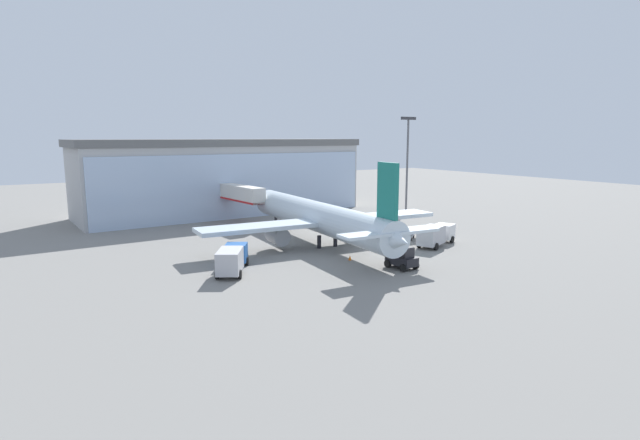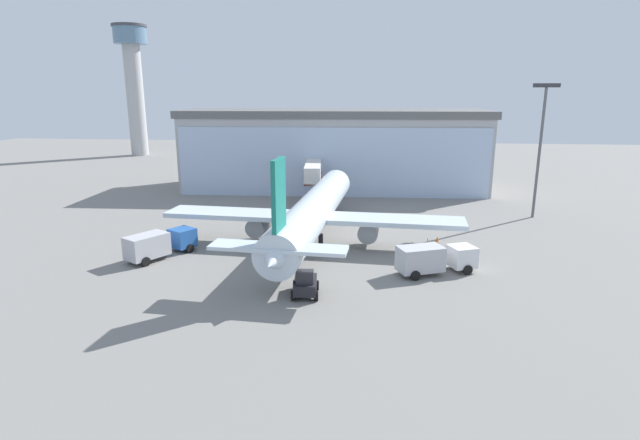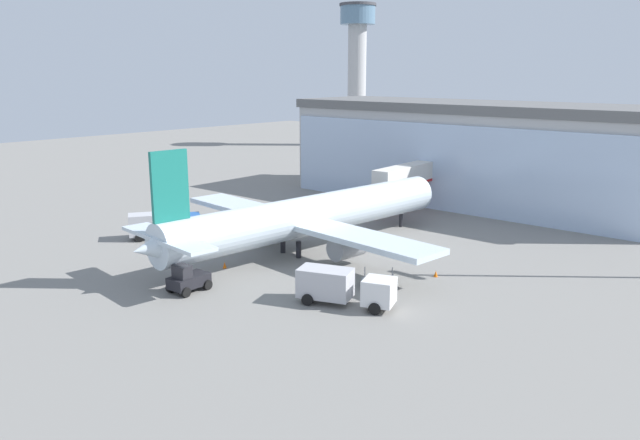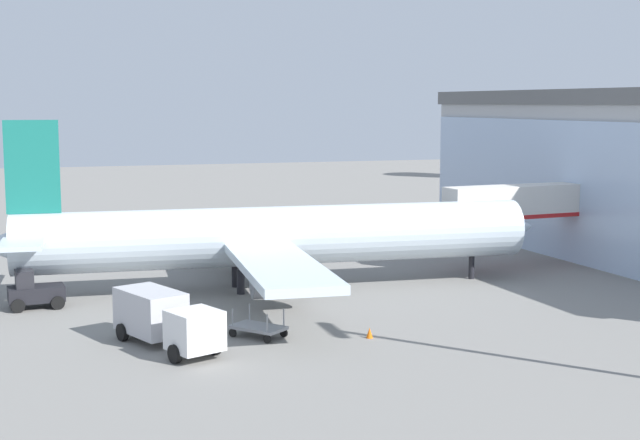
% 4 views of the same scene
% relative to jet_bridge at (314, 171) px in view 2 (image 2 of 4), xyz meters
% --- Properties ---
extents(ground, '(240.00, 240.00, 0.00)m').
position_rel_jet_bridge_xyz_m(ground, '(2.17, -26.64, -4.69)').
color(ground, gray).
extents(terminal_building, '(50.86, 17.60, 13.18)m').
position_rel_jet_bridge_xyz_m(terminal_building, '(2.17, 11.14, 1.91)').
color(terminal_building, '#ACACAC').
rests_on(terminal_building, ground).
extents(jet_bridge, '(3.58, 14.53, 6.07)m').
position_rel_jet_bridge_xyz_m(jet_bridge, '(0.00, 0.00, 0.00)').
color(jet_bridge, silver).
rests_on(jet_bridge, ground).
extents(control_tower, '(8.42, 8.42, 32.14)m').
position_rel_jet_bridge_xyz_m(control_tower, '(-52.01, 51.52, 15.12)').
color(control_tower, '#AEAEAE').
rests_on(control_tower, ground).
extents(apron_light_mast, '(3.20, 0.40, 17.06)m').
position_rel_jet_bridge_xyz_m(apron_light_mast, '(29.94, -6.58, 5.55)').
color(apron_light_mast, '#59595E').
rests_on(apron_light_mast, ground).
extents(airplane, '(32.04, 36.94, 11.09)m').
position_rel_jet_bridge_xyz_m(airplane, '(2.59, -21.10, -1.24)').
color(airplane, silver).
rests_on(airplane, ground).
extents(catering_truck, '(5.64, 7.39, 2.65)m').
position_rel_jet_bridge_xyz_m(catering_truck, '(-12.01, -27.90, -3.22)').
color(catering_truck, '#2659A5').
rests_on(catering_truck, ground).
extents(fuel_truck, '(7.59, 4.82, 2.65)m').
position_rel_jet_bridge_xyz_m(fuel_truck, '(14.58, -29.53, -3.22)').
color(fuel_truck, silver).
rests_on(fuel_truck, ground).
extents(baggage_cart, '(3.18, 3.01, 1.50)m').
position_rel_jet_bridge_xyz_m(baggage_cart, '(14.22, -24.63, -4.19)').
color(baggage_cart, gray).
rests_on(baggage_cart, ground).
extents(pushback_tug, '(2.41, 3.35, 2.30)m').
position_rel_jet_bridge_xyz_m(pushback_tug, '(3.71, -35.77, -3.71)').
color(pushback_tug, black).
rests_on(pushback_tug, ground).
extents(safety_cone_nose, '(0.36, 0.36, 0.55)m').
position_rel_jet_bridge_xyz_m(safety_cone_nose, '(1.07, -30.01, -4.41)').
color(safety_cone_nose, orange).
rests_on(safety_cone_nose, ground).
extents(safety_cone_wingtip, '(0.36, 0.36, 0.55)m').
position_rel_jet_bridge_xyz_m(safety_cone_wingtip, '(16.14, -19.17, -4.41)').
color(safety_cone_wingtip, orange).
rests_on(safety_cone_wingtip, ground).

